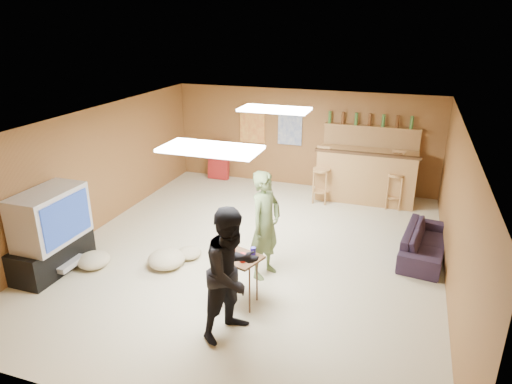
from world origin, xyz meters
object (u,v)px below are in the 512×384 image
(person_olive, at_px, (265,225))
(sofa, at_px, (425,243))
(tv_body, at_px, (50,216))
(bar_counter, at_px, (366,176))
(tray_table, at_px, (239,280))
(person_black, at_px, (232,273))

(person_olive, height_order, sofa, person_olive)
(tv_body, xyz_separation_m, bar_counter, (4.15, 4.45, -0.35))
(bar_counter, distance_m, sofa, 2.49)
(tv_body, relative_size, tray_table, 1.52)
(bar_counter, height_order, sofa, bar_counter)
(bar_counter, xyz_separation_m, person_olive, (-1.09, -3.54, 0.27))
(person_olive, bearing_deg, person_black, -159.97)
(sofa, bearing_deg, tv_body, 120.62)
(bar_counter, bearing_deg, person_black, -101.84)
(tray_table, bearing_deg, tv_body, -178.76)
(person_black, distance_m, tray_table, 0.76)
(person_olive, relative_size, tray_table, 2.27)
(bar_counter, bearing_deg, sofa, -60.97)
(tv_body, distance_m, person_olive, 3.19)
(person_black, bearing_deg, sofa, -13.68)
(person_black, relative_size, tray_table, 2.30)
(tv_body, distance_m, tray_table, 3.02)
(person_black, xyz_separation_m, tray_table, (-0.14, 0.58, -0.47))
(tray_table, bearing_deg, bar_counter, 74.94)
(sofa, height_order, tray_table, tray_table)
(bar_counter, relative_size, tray_table, 2.76)
(person_black, bearing_deg, tv_body, 105.49)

